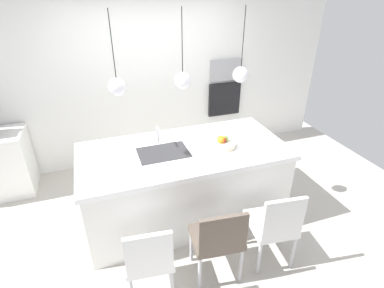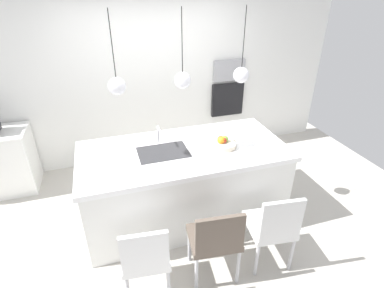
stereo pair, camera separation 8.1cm
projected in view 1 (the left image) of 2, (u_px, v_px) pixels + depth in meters
floor at (185, 213)px, 3.86m from camera, size 6.60×6.60×0.00m
back_wall at (151, 80)px, 4.62m from camera, size 6.00×0.10×2.60m
kitchen_island at (184, 183)px, 3.64m from camera, size 2.37×1.12×0.95m
sink_basin at (163, 153)px, 3.35m from camera, size 0.56×0.40×0.02m
faucet at (158, 133)px, 3.45m from camera, size 0.02×0.17×0.22m
fruit_bowl at (223, 143)px, 3.45m from camera, size 0.30×0.30×0.13m
microwave at (226, 70)px, 4.88m from camera, size 0.54×0.08×0.34m
oven at (224, 99)px, 5.12m from camera, size 0.56×0.08×0.56m
chair_near at (149, 257)px, 2.62m from camera, size 0.46×0.45×0.88m
chair_middle at (218, 238)px, 2.80m from camera, size 0.51×0.45×0.88m
chair_far at (274, 224)px, 2.97m from camera, size 0.48×0.50×0.92m
pendant_light_left at (117, 86)px, 2.84m from camera, size 0.17×0.17×0.77m
pendant_light_center at (183, 80)px, 3.03m from camera, size 0.17×0.17×0.77m
pendant_light_right at (241, 74)px, 3.22m from camera, size 0.17×0.17×0.77m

